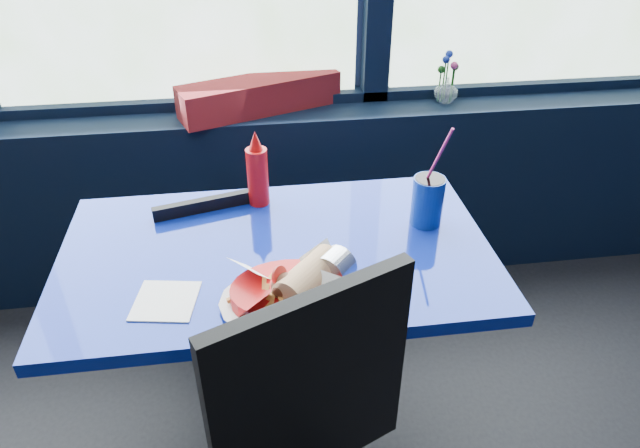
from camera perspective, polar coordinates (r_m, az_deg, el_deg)
The scene contains 9 objects.
window_sill at distance 2.53m, azimuth -12.27°, elevation 2.17°, with size 5.00×0.26×0.80m, color black.
near_table at distance 1.71m, azimuth -4.12°, elevation -7.44°, with size 1.20×0.70×0.75m.
chair_near_back at distance 2.04m, azimuth -9.36°, elevation -4.06°, with size 0.43×0.44×0.79m.
planter_box at distance 2.33m, azimuth -6.03°, elevation 12.74°, with size 0.64×0.16×0.13m, color maroon.
flower_vase at distance 2.46m, azimuth 12.53°, elevation 13.23°, with size 0.12×0.12×0.21m.
food_basket at distance 1.40m, azimuth -2.81°, elevation -6.65°, with size 0.38×0.38×0.11m.
ketchup_bottle at distance 1.76m, azimuth -6.27°, elevation 5.16°, with size 0.07×0.07×0.24m.
soda_cup at distance 1.69m, azimuth 10.71°, elevation 2.40°, with size 0.09×0.09×0.31m.
napkin at distance 1.47m, azimuth -15.19°, elevation -7.42°, with size 0.15×0.15×0.00m, color white.
Camera 1 is at (0.25, 0.71, 1.70)m, focal length 32.00 mm.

